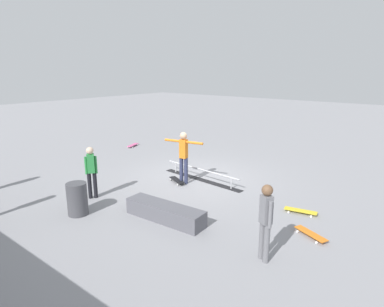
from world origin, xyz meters
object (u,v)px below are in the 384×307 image
Objects in this scene: loose_skateboard_pink at (133,145)px; loose_skateboard_orange at (311,234)px; skateboard_main at (177,180)px; bystander_green_shirt at (91,170)px; skate_ledge at (165,212)px; skater_main at (184,154)px; loose_skateboard_yellow at (301,211)px; trash_bin at (77,199)px; bystander_grey_shirt at (266,219)px; grind_rail at (201,175)px.

loose_skateboard_pink is 1.01× the size of loose_skateboard_orange.
bystander_green_shirt is (1.00, 2.47, 0.76)m from skateboard_main.
skater_main reaches higher than skate_ledge.
loose_skateboard_pink is (4.97, -2.53, 0.00)m from skateboard_main.
loose_skateboard_yellow is (-3.78, -0.08, -0.89)m from skater_main.
skateboard_main is at bearing -166.04° from bystander_green_shirt.
trash_bin is at bearing 30.18° from skate_ledge.
bystander_grey_shirt is at bearing 83.91° from loose_skateboard_yellow.
loose_skateboard_yellow is 1.21m from loose_skateboard_orange.
grind_rail is 3.90× the size of loose_skateboard_yellow.
bystander_grey_shirt reaches higher than trash_bin.
grind_rail is 5.74m from loose_skateboard_pink.
bystander_green_shirt is (1.47, 3.15, 0.67)m from grind_rail.
bystander_grey_shirt is 5.22m from bystander_green_shirt.
loose_skateboard_orange is 0.99× the size of trash_bin.
grind_rail reaches higher than loose_skateboard_orange.
grind_rail is 1.03m from skater_main.
skater_main reaches higher than skateboard_main.
bystander_green_shirt reaches higher than skateboard_main.
skater_main is at bearing -167.78° from loose_skateboard_orange.
loose_skateboard_yellow is at bearing 176.53° from grind_rail.
loose_skateboard_orange is (-0.39, -1.46, -0.79)m from bystander_grey_shirt.
trash_bin is at bearing 71.48° from bystander_green_shirt.
loose_skateboard_pink is at bearing -51.96° from trash_bin.
skate_ledge is at bearing 34.33° from loose_skateboard_pink.
trash_bin reaches higher than skate_ledge.
loose_skateboard_yellow is at bearing -135.30° from skate_ledge.
skateboard_main is 0.53× the size of bystander_grey_shirt.
bystander_grey_shirt is 1.71m from loose_skateboard_orange.
loose_skateboard_orange is at bearing -23.55° from skater_main.
bystander_green_shirt is at bearing 16.60° from loose_skateboard_yellow.
grind_rail is 4.14m from trash_bin.
skateboard_main is 4.89m from bystander_grey_shirt.
skate_ledge is 2.24m from trash_bin.
trash_bin reaches higher than loose_skateboard_orange.
skate_ledge is at bearing 115.54° from grind_rail.
skateboard_main is 5.57m from loose_skateboard_pink.
loose_skateboard_orange is (-4.40, 0.96, -0.89)m from skater_main.
bystander_grey_shirt is at bearing 146.10° from grind_rail.
bystander_green_shirt is at bearing 5.15° from skate_ledge.
skateboard_main is at bearing -166.27° from loose_skateboard_orange.
bystander_green_shirt is at bearing 70.03° from grind_rail.
bystander_green_shirt is 1.83× the size of loose_skateboard_orange.
bystander_green_shirt is at bearing 91.34° from skateboard_main.
bystander_green_shirt is (1.21, 2.55, -0.13)m from skater_main.
skate_ledge is 1.27× the size of skater_main.
loose_skateboard_yellow is (0.22, -2.50, -0.79)m from bystander_grey_shirt.
loose_skateboard_yellow is 5.61m from trash_bin.
skate_ledge is (-1.10, 2.92, 0.03)m from grind_rail.
loose_skateboard_pink is (5.18, -2.45, -0.89)m from skater_main.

